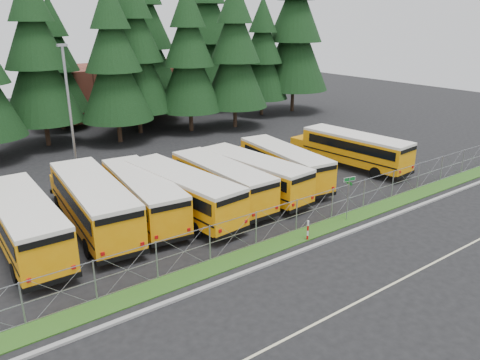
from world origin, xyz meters
The scene contains 27 objects.
ground centered at (0.00, 0.00, 0.00)m, with size 120.00×120.00×0.00m, color black.
curb centered at (0.00, -3.10, 0.06)m, with size 50.00×0.25×0.12m, color gray.
grass_verge centered at (0.00, -1.70, 0.03)m, with size 50.00×1.40×0.06m, color #214D16.
road_lane_line centered at (0.00, -8.00, 0.01)m, with size 50.00×0.12×0.01m, color beige.
chainlink_fence centered at (0.00, -1.00, 1.00)m, with size 44.00×0.10×2.00m, color gray, non-canonical shape.
brick_building centered at (6.00, 40.00, 3.00)m, with size 22.00×10.00×6.00m, color brown.
bus_0 centered at (-14.31, 5.93, 1.49)m, with size 2.69×11.40×2.99m, color orange, non-canonical shape.
bus_1 centered at (-10.42, 6.38, 1.55)m, with size 2.79×11.80×3.09m, color orange, non-canonical shape.
bus_2 centered at (-7.41, 6.18, 1.43)m, with size 2.57×10.89×2.85m, color orange, non-canonical shape.
bus_3 centered at (-5.37, 5.10, 1.46)m, with size 2.64×11.16×2.93m, color orange, non-canonical shape.
bus_4 centered at (-2.08, 5.51, 1.39)m, with size 2.50×10.61×2.78m, color orange, non-canonical shape.
bus_5 centered at (0.44, 5.34, 1.40)m, with size 2.52×10.67×2.80m, color orange, non-canonical shape.
bus_6 centered at (3.90, 5.94, 1.38)m, with size 2.48×10.52×2.76m, color orange, non-canonical shape.
bus_east centered at (11.14, 5.45, 1.43)m, with size 2.57×10.91×2.86m, color orange, non-canonical shape.
street_sign centered at (2.60, -1.70, 2.03)m, with size 0.83×0.54×2.81m.
striped_bollard centered at (-1.30, -2.28, 0.60)m, with size 0.11×0.11×1.20m, color #B20C0C.
light_standard centered at (-8.41, 15.48, 5.50)m, with size 0.70×0.35×10.14m.
conifer_3 centered at (-7.31, 27.64, 8.17)m, with size 7.39×7.39×16.34m, color black, non-canonical shape.
conifer_4 centered at (-1.11, 24.77, 7.71)m, with size 6.97×6.97×15.41m, color black, non-canonical shape.
conifer_5 centered at (2.21, 27.16, 8.33)m, with size 7.53×7.53×16.66m, color black, non-canonical shape.
conifer_6 centered at (7.18, 24.78, 7.72)m, with size 6.98×6.98×15.45m, color black, non-canonical shape.
conifer_7 centered at (12.19, 23.44, 7.98)m, with size 7.21×7.21×15.96m, color black, non-canonical shape.
conifer_8 centered at (19.00, 27.09, 7.17)m, with size 6.49×6.49×14.34m, color black, non-canonical shape.
conifer_9 centered at (23.79, 26.56, 9.82)m, with size 8.88×8.88×19.64m, color black, non-canonical shape.
conifer_11 centered at (-3.97, 33.95, 7.07)m, with size 6.39×6.39×14.13m, color black, non-canonical shape.
conifer_12 centered at (5.62, 32.03, 9.34)m, with size 8.45×8.45×18.69m, color black, non-canonical shape.
conifer_13 centered at (15.75, 34.41, 9.55)m, with size 8.63×8.63×19.09m, color black, non-canonical shape.
Camera 1 is at (-18.46, -19.19, 11.97)m, focal length 35.00 mm.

